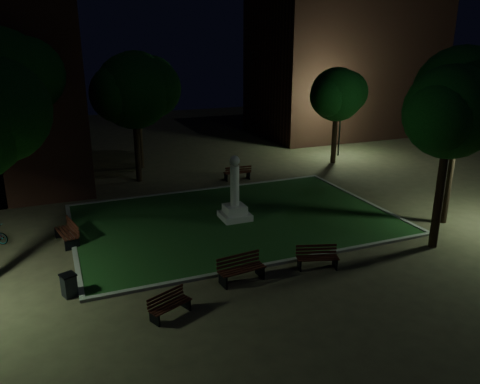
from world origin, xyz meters
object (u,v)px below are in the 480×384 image
(monument, at_px, (235,202))
(trash_bin, at_px, (69,285))
(bench_far_side, at_px, (237,173))
(bench_left_side, at_px, (68,233))
(bench_near_left, at_px, (241,269))
(bench_west_near, at_px, (169,305))
(bench_near_right, at_px, (317,258))

(monument, distance_m, trash_bin, 9.18)
(bench_far_side, bearing_deg, trash_bin, 50.10)
(bench_left_side, bearing_deg, bench_near_left, 31.24)
(bench_west_near, bearing_deg, bench_left_side, 86.58)
(monument, xyz_separation_m, bench_near_left, (-2.03, -5.76, -0.50))
(monument, relative_size, bench_far_side, 1.83)
(bench_near_right, xyz_separation_m, trash_bin, (-9.09, 1.40, 0.00))
(bench_near_right, relative_size, bench_far_side, 0.98)
(bench_west_near, bearing_deg, trash_bin, 115.43)
(monument, height_order, bench_left_side, monument)
(bench_near_right, xyz_separation_m, bench_left_side, (-8.87, 6.13, 0.05))
(monument, bearing_deg, bench_left_side, 178.45)
(bench_near_left, relative_size, bench_left_side, 0.97)
(bench_near_left, relative_size, bench_near_right, 1.07)
(bench_west_near, relative_size, bench_far_side, 0.87)
(bench_near_left, xyz_separation_m, trash_bin, (-5.94, 1.24, -0.04))
(monument, xyz_separation_m, trash_bin, (-7.97, -4.52, -0.54))
(bench_west_near, xyz_separation_m, bench_left_side, (-2.71, 7.24, 0.09))
(bench_west_near, bearing_deg, monument, 30.36)
(bench_near_left, bearing_deg, bench_far_side, 62.12)
(bench_far_side, bearing_deg, bench_near_right, 86.95)
(bench_near_right, height_order, trash_bin, bench_near_right)
(bench_left_side, xyz_separation_m, bench_far_side, (10.49, 6.24, -0.02))
(bench_near_right, height_order, bench_far_side, bench_far_side)
(bench_left_side, distance_m, trash_bin, 4.73)
(bench_near_left, distance_m, bench_west_near, 3.27)
(bench_near_left, bearing_deg, trash_bin, 161.64)
(monument, distance_m, bench_left_side, 7.78)
(bench_near_left, bearing_deg, monument, 63.98)
(monument, height_order, bench_near_left, monument)
(bench_left_side, bearing_deg, bench_west_near, 7.96)
(bench_near_left, height_order, bench_near_right, bench_near_left)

